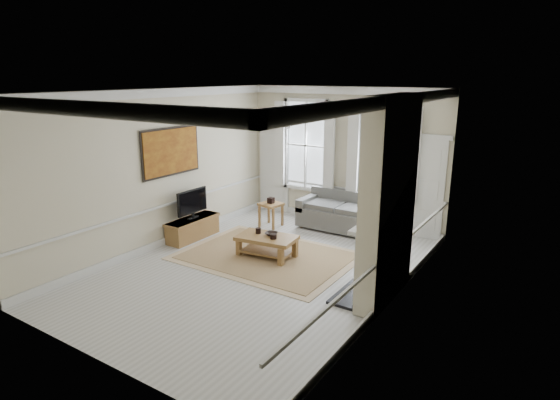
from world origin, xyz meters
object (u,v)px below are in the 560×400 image
Objects in this scene: sofa at (342,214)px; tv_stand at (193,228)px; side_table at (271,207)px; coffee_table at (267,240)px.

tv_stand is (-2.59, -2.49, -0.13)m from sofa.
coffee_table is (1.05, -1.71, -0.12)m from side_table.
sofa is 3.60m from tv_stand.
sofa reaches higher than tv_stand.
coffee_table is 0.95× the size of tv_stand.
side_table is 2.01m from tv_stand.
sofa is at bearing 26.18° from side_table.
coffee_table is at bearing -101.92° from sofa.
tv_stand is (-1.01, -1.71, -0.25)m from side_table.
side_table is at bearing -153.82° from sofa.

